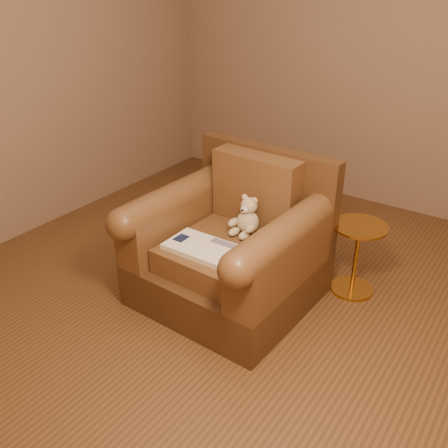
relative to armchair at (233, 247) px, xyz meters
The scene contains 6 objects.
floor 0.37m from the armchair, ahead, with size 4.00×4.00×0.00m, color brown.
room 1.35m from the armchair, ahead, with size 4.02×4.02×2.71m.
armchair is the anchor object (origin of this frame).
teddy_bear 0.21m from the armchair, 60.59° to the left, with size 0.19×0.21×0.26m.
guidebook 0.29m from the armchair, 101.12° to the right, with size 0.45×0.27×0.04m.
side_table 0.83m from the armchair, 37.24° to the left, with size 0.36×0.36×0.51m.
Camera 1 is at (1.48, -2.35, 1.99)m, focal length 40.00 mm.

